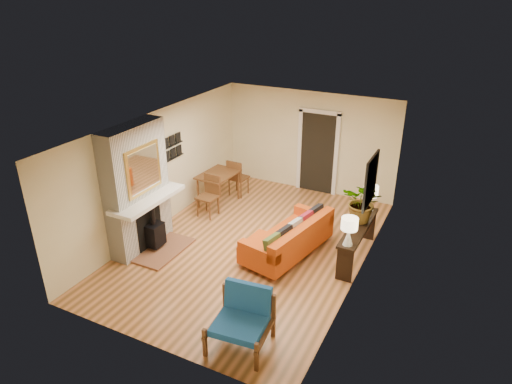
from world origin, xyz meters
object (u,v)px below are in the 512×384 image
ottoman (266,251)px  dining_table (221,180)px  sofa (291,239)px  console_table (358,233)px  lamp_far (370,195)px  houseplant (363,202)px  lamp_near (349,228)px  blue_chair (243,315)px

ottoman → dining_table: bearing=138.6°
sofa → dining_table: dining_table is taller
ottoman → console_table: bearing=31.5°
ottoman → lamp_far: size_ratio=1.69×
sofa → lamp_far: (1.21, 1.24, 0.70)m
sofa → houseplant: houseplant is taller
lamp_far → dining_table: bearing=177.7°
dining_table → lamp_near: size_ratio=3.36×
ottoman → houseplant: (1.52, 1.16, 0.90)m
ottoman → lamp_near: lamp_near is taller
lamp_near → lamp_far: (0.00, 1.55, 0.00)m
lamp_near → houseplant: bearing=90.6°
lamp_near → lamp_far: 1.55m
houseplant → lamp_far: bearing=89.0°
sofa → dining_table: size_ratio=1.22×
dining_table → sofa: bearing=-29.5°
console_table → lamp_far: lamp_far is taller
lamp_near → lamp_far: size_ratio=1.00×
sofa → ottoman: (-0.32, -0.48, -0.12)m
ottoman → houseplant: bearing=37.2°
console_table → lamp_near: bearing=-90.0°
ottoman → lamp_near: bearing=6.3°
blue_chair → lamp_near: size_ratio=1.75×
blue_chair → dining_table: bearing=124.5°
sofa → lamp_near: lamp_near is taller
dining_table → lamp_far: (3.64, -0.14, 0.43)m
blue_chair → lamp_far: size_ratio=1.75×
ottoman → lamp_far: bearing=48.3°
dining_table → houseplant: houseplant is taller
blue_chair → lamp_near: lamp_near is taller
console_table → lamp_near: size_ratio=3.43×
lamp_far → console_table: bearing=-90.0°
ottoman → houseplant: size_ratio=1.08×
blue_chair → lamp_far: lamp_far is taller
console_table → houseplant: 0.61m
sofa → blue_chair: 2.60m
dining_table → houseplant: (3.63, -0.70, 0.51)m
lamp_near → console_table: bearing=90.0°
console_table → houseplant: size_ratio=2.20×
sofa → lamp_far: 1.87m
sofa → houseplant: bearing=29.4°
blue_chair → lamp_far: bearing=76.4°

